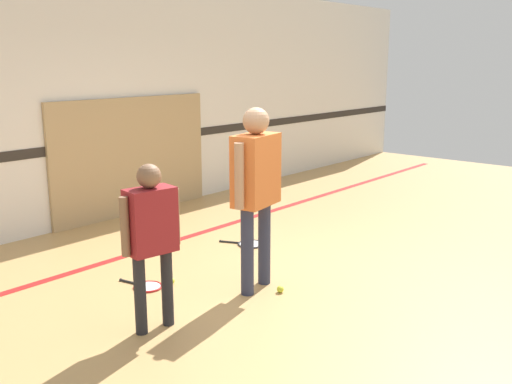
% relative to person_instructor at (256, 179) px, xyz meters
% --- Properties ---
extents(ground_plane, '(16.00, 16.00, 0.00)m').
position_rel_person_instructor_xyz_m(ground_plane, '(0.16, -0.09, -1.05)').
color(ground_plane, tan).
extents(wall_back, '(16.00, 0.07, 3.20)m').
position_rel_person_instructor_xyz_m(wall_back, '(0.16, 3.14, 0.54)').
color(wall_back, silver).
rests_on(wall_back, ground_plane).
extents(wall_panel, '(2.55, 0.05, 1.62)m').
position_rel_person_instructor_xyz_m(wall_panel, '(0.95, 3.08, -0.24)').
color(wall_panel, tan).
rests_on(wall_panel, ground_plane).
extents(floor_stripe, '(14.40, 0.10, 0.01)m').
position_rel_person_instructor_xyz_m(floor_stripe, '(0.16, 1.68, -1.05)').
color(floor_stripe, red).
rests_on(floor_stripe, ground_plane).
extents(person_instructor, '(0.64, 0.34, 1.70)m').
position_rel_person_instructor_xyz_m(person_instructor, '(0.00, 0.00, 0.00)').
color(person_instructor, '#2D334C').
rests_on(person_instructor, ground_plane).
extents(person_student_left, '(0.51, 0.26, 1.35)m').
position_rel_person_instructor_xyz_m(person_student_left, '(-1.16, 0.07, -0.22)').
color(person_student_left, '#232328').
rests_on(person_student_left, ground_plane).
extents(racket_spare_on_floor, '(0.33, 0.51, 0.03)m').
position_rel_person_instructor_xyz_m(racket_spare_on_floor, '(-0.67, 0.81, -1.04)').
color(racket_spare_on_floor, red).
rests_on(racket_spare_on_floor, ground_plane).
extents(racket_second_spare, '(0.41, 0.56, 0.03)m').
position_rel_person_instructor_xyz_m(racket_second_spare, '(0.93, 0.92, -1.04)').
color(racket_second_spare, '#28282D').
rests_on(racket_second_spare, ground_plane).
extents(tennis_ball_near_instructor, '(0.07, 0.07, 0.07)m').
position_rel_person_instructor_xyz_m(tennis_ball_near_instructor, '(0.07, -0.24, -1.02)').
color(tennis_ball_near_instructor, '#CCE038').
rests_on(tennis_ball_near_instructor, ground_plane).
extents(tennis_ball_by_spare_racket, '(0.07, 0.07, 0.07)m').
position_rel_person_instructor_xyz_m(tennis_ball_by_spare_racket, '(-0.46, 0.68, -1.02)').
color(tennis_ball_by_spare_racket, '#CCE038').
rests_on(tennis_ball_by_spare_racket, ground_plane).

